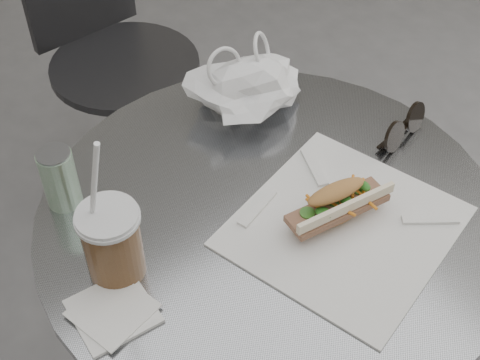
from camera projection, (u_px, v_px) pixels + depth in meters
cafe_table at (266, 306)px, 1.28m from camera, size 0.76×0.76×0.74m
chair_far at (122, 98)px, 1.92m from camera, size 0.40×0.42×0.77m
sandwich_paper at (344, 226)px, 1.06m from camera, size 0.40×0.39×0.00m
banh_mi at (337, 205)px, 1.04m from camera, size 0.22×0.10×0.07m
iced_coffee at (112, 242)px, 0.95m from camera, size 0.09×0.09×0.27m
sunglasses at (403, 128)px, 1.19m from camera, size 0.13×0.05×0.06m
plastic_bag at (249, 88)px, 1.23m from camera, size 0.25×0.22×0.10m
napkin_stack at (113, 311)px, 0.94m from camera, size 0.12×0.12×0.01m
drink_can at (59, 178)px, 1.06m from camera, size 0.06×0.06×0.11m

